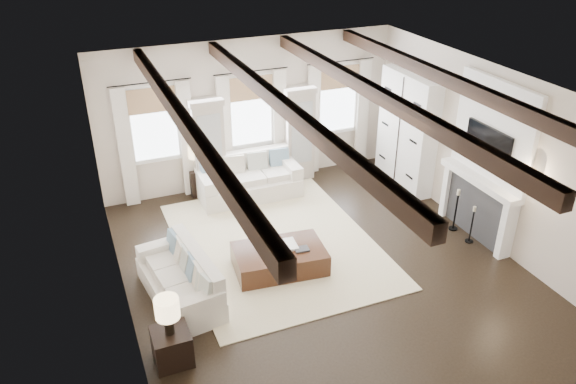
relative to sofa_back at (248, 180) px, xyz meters
name	(u,v)px	position (x,y,z in m)	size (l,w,h in m)	color
ground	(324,271)	(0.31, -3.12, -0.36)	(7.50, 7.50, 0.00)	black
room_shell	(344,144)	(1.06, -2.22, 1.53)	(6.54, 7.54, 3.22)	beige
area_rug	(276,243)	(-0.15, -2.02, -0.35)	(3.43, 4.41, 0.02)	beige
sofa_back	(248,180)	(0.00, 0.00, 0.00)	(2.13, 0.98, 0.91)	white
sofa_left	(183,280)	(-2.08, -2.90, -0.03)	(1.09, 1.98, 0.81)	white
ottoman	(279,259)	(-0.38, -2.77, -0.16)	(1.53, 0.96, 0.40)	black
tray	(282,245)	(-0.31, -2.70, 0.06)	(0.50, 0.38, 0.04)	white
book_lower	(271,246)	(-0.51, -2.72, 0.10)	(0.26, 0.20, 0.04)	#262628
book_upper	(273,246)	(-0.49, -2.75, 0.13)	(0.22, 0.17, 0.03)	beige
book_loose	(302,249)	(-0.04, -2.93, 0.05)	(0.24, 0.18, 0.03)	#262628
side_table_front	(172,347)	(-2.54, -4.22, -0.11)	(0.51, 0.51, 0.51)	black
lamp_front	(167,310)	(-2.54, -4.22, 0.53)	(0.33, 0.33, 0.57)	black
side_table_back	(198,181)	(-0.97, 0.49, -0.08)	(0.38, 0.38, 0.57)	black
lamp_back	(196,152)	(-0.97, 0.49, 0.61)	(0.34, 0.34, 0.59)	black
candlestick_near	(471,227)	(3.21, -3.31, -0.05)	(0.15, 0.15, 0.75)	black
candlestick_far	(455,213)	(3.21, -2.83, -0.01)	(0.17, 0.17, 0.86)	black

